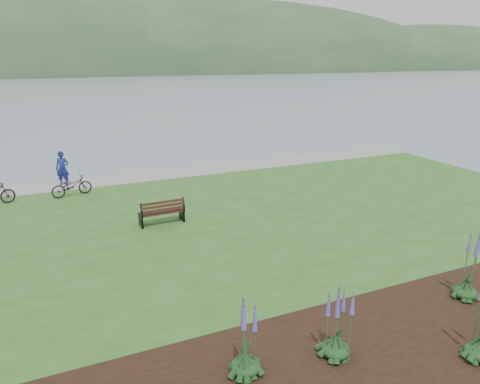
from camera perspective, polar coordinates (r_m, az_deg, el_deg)
The scene contains 11 objects.
ground at distance 17.64m, azimuth -6.57°, elevation -4.54°, with size 600.00×600.00×0.00m, color slate.
lawn at distance 15.81m, azimuth -4.42°, elevation -6.39°, with size 34.00×20.00×0.40m, color #2A5B20.
shoreline_path at distance 23.87m, azimuth -11.54°, elevation 2.19°, with size 34.00×2.20×0.03m, color gray.
garden_bed at distance 11.47m, azimuth 25.13°, elevation -16.99°, with size 24.00×4.40×0.04m, color black.
far_hillside at distance 187.43m, azimuth -16.58°, elevation 14.90°, with size 580.00×80.00×38.00m, color #2E4F2C, non-canonical shape.
park_bench at distance 16.75m, azimuth -10.36°, elevation -2.56°, with size 1.72×0.75×1.05m.
person at distance 23.05m, azimuth -22.64°, elevation 3.25°, with size 0.75×0.52×2.07m, color navy.
bicycle_a at distance 21.35m, azimuth -21.54°, elevation 0.76°, with size 1.83×0.64×0.96m, color black.
echium_1 at distance 12.88m, azimuth 28.30°, elevation -8.83°, with size 0.62×0.62×2.34m.
echium_4 at distance 9.64m, azimuth 12.92°, elevation -16.70°, with size 0.62×0.62×1.92m.
echium_5 at distance 9.05m, azimuth 0.75°, elevation -19.39°, with size 0.62×0.62×1.96m.
Camera 1 is at (-4.65, -15.68, 6.62)m, focal length 32.00 mm.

